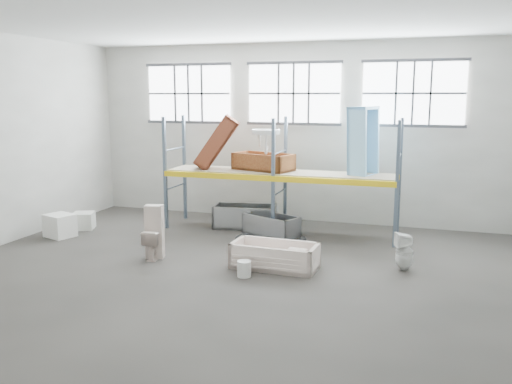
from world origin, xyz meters
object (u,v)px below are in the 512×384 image
at_px(bathtub_beige, 275,255).
at_px(blue_tub_upright, 363,142).
at_px(toilet_beige, 154,244).
at_px(rust_tub_flat, 263,162).
at_px(carton_near, 60,225).
at_px(toilet_white, 404,251).
at_px(cistern_tall, 155,232).
at_px(steel_tub_right, 271,225).
at_px(steel_tub_left, 245,216).
at_px(bucket, 244,269).

distance_m(bathtub_beige, blue_tub_upright, 4.08).
xyz_separation_m(toilet_beige, rust_tub_flat, (1.49, 3.30, 1.49)).
distance_m(bathtub_beige, toilet_beige, 2.71).
relative_size(toilet_beige, carton_near, 0.98).
relative_size(bathtub_beige, rust_tub_flat, 1.11).
bearing_deg(toilet_white, rust_tub_flat, -143.57).
height_order(bathtub_beige, blue_tub_upright, blue_tub_upright).
xyz_separation_m(bathtub_beige, cistern_tall, (-2.71, -0.14, 0.33)).
bearing_deg(toilet_beige, steel_tub_right, -131.37).
bearing_deg(carton_near, steel_tub_right, 19.35).
height_order(toilet_beige, steel_tub_left, toilet_beige).
bearing_deg(toilet_white, steel_tub_left, -140.09).
distance_m(cistern_tall, toilet_white, 5.35).
bearing_deg(carton_near, toilet_white, -0.47).
distance_m(bathtub_beige, cistern_tall, 2.74).
xyz_separation_m(bucket, carton_near, (-5.47, 1.47, 0.13)).
xyz_separation_m(steel_tub_left, bucket, (1.30, -3.82, -0.15)).
relative_size(steel_tub_left, bucket, 5.20).
height_order(steel_tub_left, carton_near, steel_tub_left).
height_order(toilet_beige, rust_tub_flat, rust_tub_flat).
xyz_separation_m(rust_tub_flat, bucket, (0.79, -3.85, -1.66)).
relative_size(toilet_beige, rust_tub_flat, 0.42).
bearing_deg(carton_near, cistern_tall, -15.41).
xyz_separation_m(steel_tub_left, carton_near, (-4.17, -2.35, -0.02)).
distance_m(steel_tub_left, bucket, 4.04).
bearing_deg(bucket, toilet_beige, 166.56).
bearing_deg(bathtub_beige, steel_tub_right, 110.17).
xyz_separation_m(toilet_beige, cistern_tall, (-0.01, 0.05, 0.26)).
bearing_deg(steel_tub_left, toilet_white, -29.37).
xyz_separation_m(bathtub_beige, rust_tub_flat, (-1.21, 3.11, 1.56)).
bearing_deg(steel_tub_right, carton_near, -160.65).
relative_size(toilet_white, blue_tub_upright, 0.45).
relative_size(cistern_tall, steel_tub_left, 0.71).
bearing_deg(carton_near, bucket, -15.03).
height_order(steel_tub_left, rust_tub_flat, rust_tub_flat).
relative_size(toilet_beige, toilet_white, 0.84).
bearing_deg(steel_tub_right, steel_tub_left, 148.28).
bearing_deg(toilet_beige, blue_tub_upright, -146.70).
xyz_separation_m(toilet_white, carton_near, (-8.47, 0.07, -0.11)).
distance_m(blue_tub_upright, carton_near, 7.96).
bearing_deg(blue_tub_upright, toilet_beige, -140.28).
bearing_deg(cistern_tall, toilet_beige, -92.29).
bearing_deg(toilet_beige, carton_near, -22.57).
bearing_deg(cistern_tall, steel_tub_right, 40.91).
height_order(toilet_white, steel_tub_left, toilet_white).
height_order(bathtub_beige, carton_near, carton_near).
height_order(rust_tub_flat, carton_near, rust_tub_flat).
bearing_deg(rust_tub_flat, toilet_beige, -114.30).
xyz_separation_m(toilet_beige, bucket, (2.28, -0.55, -0.17)).
bearing_deg(steel_tub_left, carton_near, -150.60).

